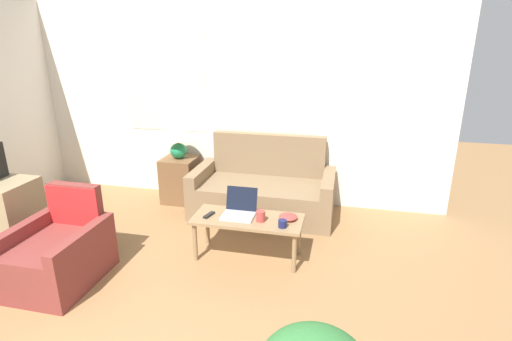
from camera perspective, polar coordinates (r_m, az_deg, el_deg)
wall_back at (r=5.33m, az=-5.69°, el=9.74°), size 5.96×0.06×2.60m
couch at (r=5.01m, az=1.13°, el=-3.03°), size 1.73×0.84×0.95m
armchair at (r=4.10m, az=-26.29°, el=-10.61°), size 0.71×0.84×0.81m
side_table at (r=5.44m, az=-10.75°, el=-1.28°), size 0.43×0.43×0.60m
table_lamp at (r=5.27m, az=-11.14°, el=4.90°), size 0.37×0.37×0.48m
coffee_table at (r=3.96m, az=-1.19°, el=-7.46°), size 1.08×0.46×0.43m
laptop at (r=3.99m, az=-2.38°, el=-5.57°), size 0.32×0.31×0.25m
cup_navy at (r=3.75m, az=3.81°, el=-7.58°), size 0.08×0.08×0.07m
cup_yellow at (r=3.85m, az=0.68°, el=-6.53°), size 0.09×0.09×0.11m
snack_bowl at (r=3.91m, az=4.60°, el=-6.62°), size 0.18×0.18×0.05m
tv_remote at (r=4.01m, az=-6.72°, el=-6.32°), size 0.08×0.16×0.02m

